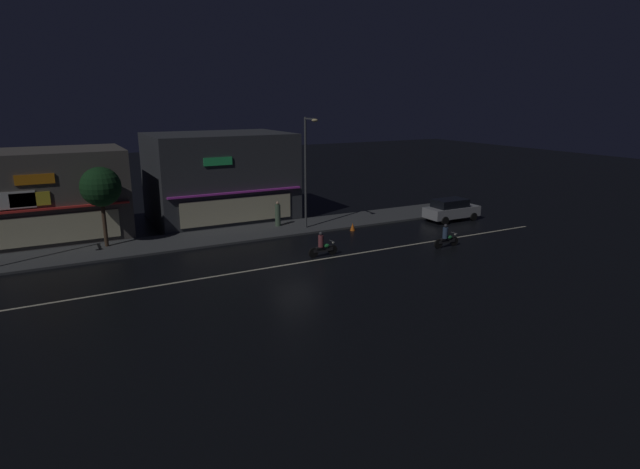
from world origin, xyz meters
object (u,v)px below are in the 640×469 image
Objects in this scene: streetlamp_mid at (307,165)px; motorcycle_lead at (322,246)px; traffic_cone at (353,227)px; motorcycle_following at (446,238)px; pedestrian_on_sidewalk at (278,215)px; parked_car_near_kerb at (451,209)px.

motorcycle_lead is (-2.12, -6.14, -4.02)m from streetlamp_mid.
motorcycle_lead is 6.62m from traffic_cone.
motorcycle_following is 3.45× the size of traffic_cone.
traffic_cone is (4.32, -3.28, -0.69)m from pedestrian_on_sidewalk.
traffic_cone is at bearing 33.76° from pedestrian_on_sidewalk.
traffic_cone is at bearing -5.97° from parked_car_near_kerb.
traffic_cone is (2.75, -1.68, -4.38)m from streetlamp_mid.
parked_car_near_kerb reaches higher than motorcycle_lead.
parked_car_near_kerb is at bearing -12.96° from streetlamp_mid.
traffic_cone is (4.88, 4.47, -0.36)m from motorcycle_lead.
streetlamp_mid is at bearing 70.40° from motorcycle_lead.
streetlamp_mid is 4.07× the size of motorcycle_lead.
motorcycle_lead is 3.45× the size of traffic_cone.
parked_car_near_kerb is 13.66m from motorcycle_lead.
pedestrian_on_sidewalk is at bearing -46.46° from motorcycle_following.
streetlamp_mid is 14.05× the size of traffic_cone.
streetlamp_mid reaches higher than motorcycle_lead.
pedestrian_on_sidewalk is 5.46m from traffic_cone.
streetlamp_mid is 4.32m from pedestrian_on_sidewalk.
motorcycle_following is (7.20, -9.73, -0.33)m from pedestrian_on_sidewalk.
motorcycle_lead is (-0.56, -7.75, -0.33)m from pedestrian_on_sidewalk.
streetlamp_mid reaches higher than pedestrian_on_sidewalk.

